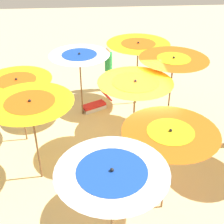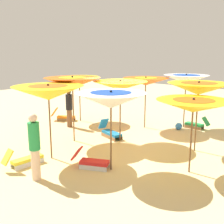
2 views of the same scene
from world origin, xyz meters
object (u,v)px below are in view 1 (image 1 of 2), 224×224
object	(u,v)px
beach_umbrella_2	(17,85)
beach_umbrella_3	(173,64)
beach_umbrella_4	(135,87)
beachgoer_0	(109,68)
lounger_0	(96,104)
lounger_3	(135,87)
beach_umbrella_0	(138,49)
beach_umbrella_8	(112,179)
lounger_4	(153,146)
beach_umbrella_5	(31,109)
beach_umbrella_1	(80,60)
beach_umbrella_7	(170,138)

from	to	relation	value
beach_umbrella_2	beach_umbrella_3	distance (m)	4.69
beach_umbrella_4	beachgoer_0	xyz separation A→B (m)	(-0.45, 4.04, -1.21)
lounger_0	lounger_3	size ratio (longest dim) A/B	0.92
beach_umbrella_0	beach_umbrella_8	size ratio (longest dim) A/B	0.99
beach_umbrella_8	lounger_4	distance (m)	4.22
beach_umbrella_2	beach_umbrella_5	bearing A→B (deg)	-69.21
beach_umbrella_3	beach_umbrella_5	distance (m)	4.53
beachgoer_0	lounger_4	bearing A→B (deg)	141.81
beach_umbrella_3	lounger_3	size ratio (longest dim) A/B	2.00
beach_umbrella_1	beachgoer_0	size ratio (longest dim) A/B	1.29
beach_umbrella_1	lounger_4	xyz separation A→B (m)	(2.13, -2.30, -1.87)
beach_umbrella_2	beachgoer_0	bearing A→B (deg)	48.13
beach_umbrella_4	lounger_4	size ratio (longest dim) A/B	1.82
beach_umbrella_8	lounger_0	xyz separation A→B (m)	(-0.11, 6.00, -2.03)
beach_umbrella_2	beachgoer_0	size ratio (longest dim) A/B	1.19
beach_umbrella_5	beach_umbrella_8	distance (m)	3.08
beach_umbrella_1	lounger_4	world-z (taller)	beach_umbrella_1
beach_umbrella_3	beach_umbrella_7	distance (m)	3.58
beach_umbrella_0	lounger_0	bearing A→B (deg)	-167.55
beach_umbrella_2	beach_umbrella_8	distance (m)	4.94
beach_umbrella_8	lounger_4	bearing A→B (deg)	65.90
beach_umbrella_7	beach_umbrella_8	xyz separation A→B (m)	(-1.33, -1.22, 0.10)
beach_umbrella_1	lounger_4	size ratio (longest dim) A/B	1.78
lounger_0	beach_umbrella_8	bearing A→B (deg)	63.70
lounger_4	lounger_3	bearing A→B (deg)	-75.95
beach_umbrella_0	beachgoer_0	distance (m)	1.94
lounger_3	lounger_4	bearing A→B (deg)	2.17
lounger_3	beach_umbrella_5	bearing A→B (deg)	-32.42
beach_umbrella_3	beachgoer_0	world-z (taller)	beach_umbrella_3
lounger_0	lounger_4	bearing A→B (deg)	94.47
beach_umbrella_1	lounger_4	bearing A→B (deg)	-47.28
beach_umbrella_7	beach_umbrella_1	bearing A→B (deg)	113.52
beach_umbrella_3	lounger_4	distance (m)	2.55
beach_umbrella_0	beach_umbrella_4	bearing A→B (deg)	-100.22
beach_umbrella_2	beach_umbrella_8	bearing A→B (deg)	-60.69
beach_umbrella_5	beachgoer_0	xyz separation A→B (m)	(2.21, 4.98, -1.23)
beach_umbrella_5	beach_umbrella_2	bearing A→B (deg)	110.79
beach_umbrella_1	lounger_0	distance (m)	1.97
beach_umbrella_2	beach_umbrella_4	xyz separation A→B (m)	(3.32, -0.83, 0.23)
beach_umbrella_3	beach_umbrella_8	bearing A→B (deg)	-115.65
beach_umbrella_8	lounger_0	bearing A→B (deg)	91.07
beach_umbrella_3	beach_umbrella_5	xyz separation A→B (m)	(-3.99, -2.15, -0.08)
beach_umbrella_8	beach_umbrella_7	bearing A→B (deg)	42.72
beach_umbrella_0	beach_umbrella_3	size ratio (longest dim) A/B	0.96
beach_umbrella_7	beach_umbrella_8	bearing A→B (deg)	-137.28
beach_umbrella_5	lounger_0	bearing A→B (deg)	64.75
beach_umbrella_7	lounger_4	world-z (taller)	beach_umbrella_7
beach_umbrella_4	beach_umbrella_7	world-z (taller)	beach_umbrella_4
beach_umbrella_5	beach_umbrella_1	bearing A→B (deg)	70.24
beach_umbrella_2	lounger_4	xyz separation A→B (m)	(3.93, -0.92, -1.74)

